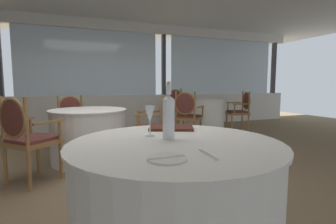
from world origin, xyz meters
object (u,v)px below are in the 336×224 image
Objects in this scene: menu_book at (171,128)px; dining_chair_1_2 at (241,108)px; dining_chair_1_1 at (187,112)px; dining_chair_1_0 at (178,104)px; dining_chair_2_1 at (155,122)px; dining_chair_2_2 at (72,116)px; dining_chair_2_0 at (25,133)px; water_bottle at (169,116)px; wine_glass at (150,115)px; side_plate at (167,159)px.

dining_chair_1_2 is (3.08, 3.18, -0.21)m from menu_book.
dining_chair_1_0 is at bearing 29.97° from dining_chair_1_1.
dining_chair_1_1 reaches higher than dining_chair_2_1.
dining_chair_2_2 is (-3.83, -0.33, 0.00)m from dining_chair_1_2.
dining_chair_2_0 is (-4.31, -1.93, 0.03)m from dining_chair_1_2.
menu_book is (0.15, 0.34, -0.14)m from water_bottle.
dining_chair_1_1 is (-0.48, -1.62, -0.03)m from dining_chair_1_0.
wine_glass is 1.80m from dining_chair_2_0.
side_plate is 0.51× the size of water_bottle.
menu_book is at bearing 67.20° from side_plate.
dining_chair_2_1 is 1.02× the size of dining_chair_2_2.
side_plate is 0.19× the size of dining_chair_2_0.
dining_chair_2_2 is (-0.44, 3.61, -0.21)m from side_plate.
side_plate is at bearing -37.10° from dining_chair_1_0.
side_plate is 0.19× the size of dining_chair_1_0.
dining_chair_2_0 is (-2.67, -1.53, 0.02)m from dining_chair_1_1.
dining_chair_1_1 is at bearing -13.81° from dining_chair_2_0.
dining_chair_1_0 is at bearing 66.39° from water_bottle.
side_plate is 0.20× the size of dining_chair_2_2.
dining_chair_2_2 is at bearing 96.88° from side_plate.
dining_chair_1_2 is (3.40, 3.94, -0.21)m from side_plate.
dining_chair_2_0 is 1.67m from dining_chair_2_2.
wine_glass is 0.22× the size of dining_chair_2_1.
dining_chair_1_1 is 1.02× the size of dining_chair_1_2.
water_bottle reaches higher than dining_chair_2_0.
wine_glass reaches higher than dining_chair_2_2.
menu_book is at bearing 41.51° from wine_glass.
dining_chair_1_0 is 1.68m from dining_chair_1_2.
water_bottle is at bearing -99.47° from dining_chair_2_0.
water_bottle is 0.40m from menu_book.
dining_chair_1_2 is at bearing -19.48° from dining_chair_2_0.
dining_chair_2_2 reaches higher than side_plate.
side_plate is at bearing -98.32° from wine_glass.
water_bottle is 0.38× the size of dining_chair_1_1.
dining_chair_2_0 is 1.07× the size of dining_chair_2_2.
side_plate is 2.52m from dining_chair_2_1.
dining_chair_2_1 is 1.67m from dining_chair_2_2.
dining_chair_1_0 reaches higher than side_plate.
side_plate is 0.90× the size of wine_glass.
dining_chair_1_2 is 3.85m from dining_chair_2_2.
dining_chair_2_1 is (0.72, 2.40, -0.20)m from side_plate.
menu_book is at bearing 1.15° from dining_chair_2_2.
water_bottle is at bearing -160.70° from dining_chair_1_1.
wine_glass is 3.45m from dining_chair_1_1.
water_bottle reaches higher than dining_chair_2_2.
dining_chair_2_2 is at bearing 126.58° from menu_book.
wine_glass reaches higher than menu_book.
wine_glass is at bearing 62.02° from dining_chair_1_2.
water_bottle is 3.27m from dining_chair_2_2.
wine_glass reaches higher than dining_chair_2_1.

